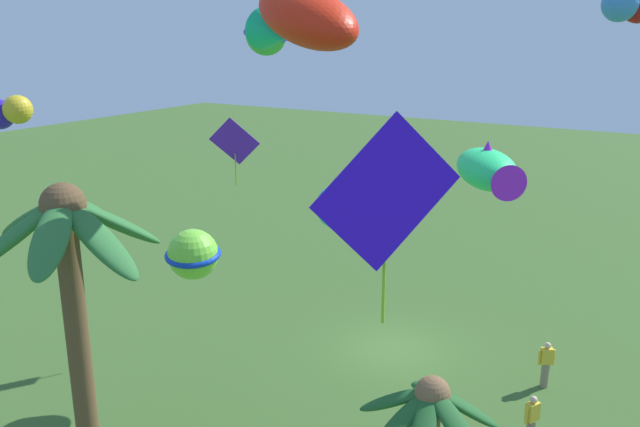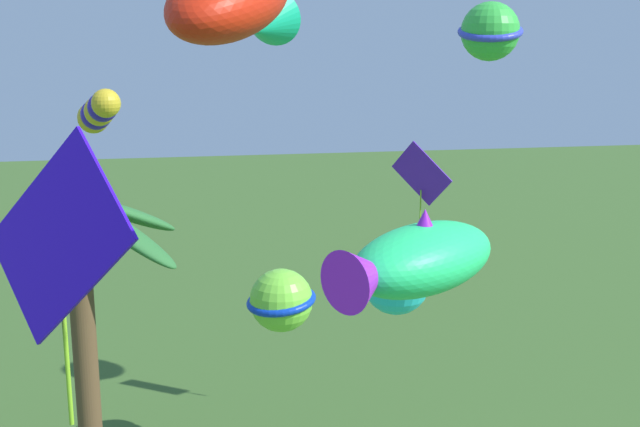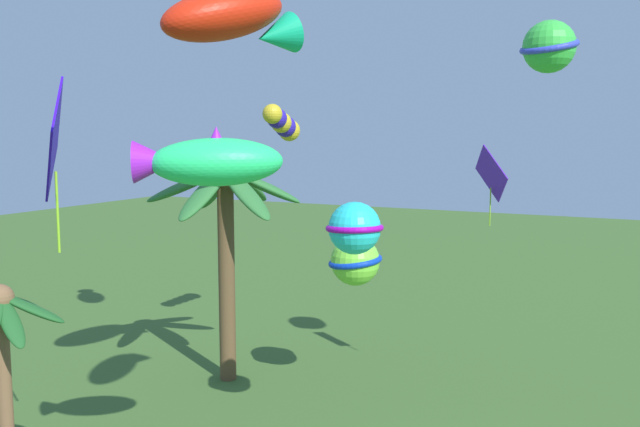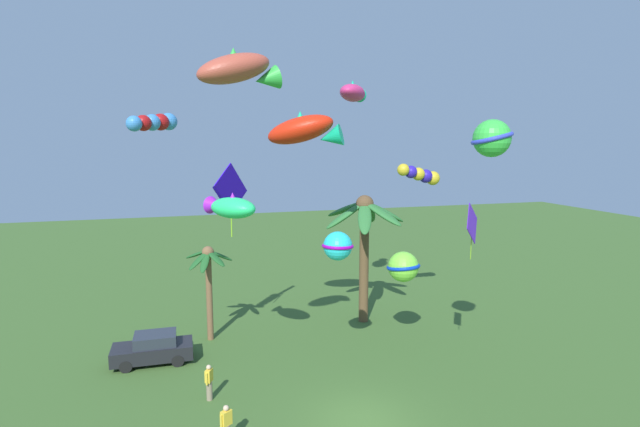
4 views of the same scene
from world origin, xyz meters
TOP-DOWN VIEW (x-y plane):
  - palm_tree_0 at (-5.19, 10.16)m, footprint 2.73×2.74m
  - palm_tree_1 at (4.15, 10.39)m, footprint 5.11×4.82m
  - kite_tube_0 at (7.62, 10.08)m, footprint 3.10×1.36m
  - kite_diamond_2 at (-3.92, 9.61)m, footprint 2.06×2.13m
  - kite_ball_3 at (0.26, 3.90)m, footprint 2.08×2.08m
  - kite_fish_4 at (-0.47, 7.01)m, footprint 4.21×3.18m
  - kite_ball_5 at (5.43, 0.07)m, footprint 2.16×2.16m
  - kite_fish_6 at (-4.44, 4.98)m, footprint 2.53×2.95m
  - kite_diamond_7 at (5.77, 1.68)m, footprint 1.34×1.29m
  - kite_ball_8 at (4.45, 5.65)m, footprint 2.37×2.38m

SIDE VIEW (x-z plane):
  - palm_tree_0 at x=-5.19m, z-range 1.34..6.70m
  - kite_ball_8 at x=4.45m, z-range 3.81..5.40m
  - palm_tree_1 at x=4.15m, z-range 2.03..9.91m
  - kite_ball_3 at x=0.26m, z-range 5.65..6.98m
  - kite_diamond_7 at x=5.77m, z-range 6.17..8.69m
  - kite_fish_6 at x=-4.44m, z-range 7.56..8.72m
  - kite_diamond_2 at x=-3.92m, z-range 6.44..10.48m
  - kite_tube_0 at x=7.62m, z-range 8.38..9.76m
  - kite_ball_5 at x=5.43m, z-range 10.40..11.91m
  - kite_fish_4 at x=-0.47m, z-range 10.57..12.63m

